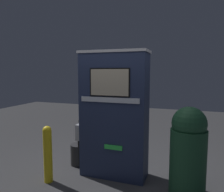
# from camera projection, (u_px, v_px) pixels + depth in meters

# --- Properties ---
(ground_plane) EXTENTS (14.00, 14.00, 0.00)m
(ground_plane) POSITION_uv_depth(u_px,v_px,m) (110.00, 181.00, 3.39)
(ground_plane) COLOR #38383A
(gas_pump) EXTENTS (1.15, 0.47, 2.01)m
(gas_pump) POSITION_uv_depth(u_px,v_px,m) (114.00, 114.00, 3.48)
(gas_pump) COLOR #232D4C
(gas_pump) RESTS_ON ground_plane
(safety_bollard) EXTENTS (0.13, 0.13, 0.88)m
(safety_bollard) POSITION_uv_depth(u_px,v_px,m) (48.00, 153.00, 3.32)
(safety_bollard) COLOR yellow
(safety_bollard) RESTS_ON ground_plane
(trash_bin) EXTENTS (0.49, 0.49, 1.22)m
(trash_bin) POSITION_uv_depth(u_px,v_px,m) (188.00, 150.00, 2.96)
(trash_bin) COLOR #1E4C2D
(trash_bin) RESTS_ON ground_plane
(squeegee_bucket) EXTENTS (0.29, 0.29, 0.84)m
(squeegee_bucket) POSITION_uv_depth(u_px,v_px,m) (79.00, 154.00, 3.98)
(squeegee_bucket) COLOR #262628
(squeegee_bucket) RESTS_ON ground_plane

